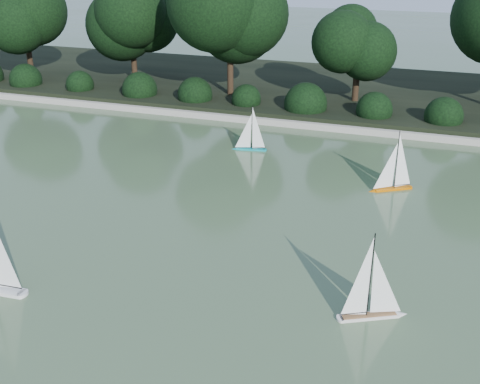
{
  "coord_description": "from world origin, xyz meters",
  "views": [
    {
      "loc": [
        3.66,
        -7.37,
        5.09
      ],
      "look_at": [
        0.3,
        2.35,
        0.7
      ],
      "focal_mm": 45.0,
      "sensor_mm": 36.0,
      "label": 1
    }
  ],
  "objects": [
    {
      "name": "tree_line",
      "position": [
        1.23,
        11.44,
        2.64
      ],
      "size": [
        26.31,
        3.93,
        4.39
      ],
      "color": "black",
      "rests_on": "ground"
    },
    {
      "name": "pond_coping",
      "position": [
        0.0,
        9.0,
        0.09
      ],
      "size": [
        40.0,
        0.35,
        0.18
      ],
      "primitive_type": "cube",
      "color": "gray",
      "rests_on": "ground"
    },
    {
      "name": "ground",
      "position": [
        0.0,
        0.0,
        0.0
      ],
      "size": [
        80.0,
        80.0,
        0.0
      ],
      "primitive_type": "plane",
      "color": "#324A2C",
      "rests_on": "ground"
    },
    {
      "name": "shrub_hedge",
      "position": [
        0.0,
        9.9,
        0.45
      ],
      "size": [
        29.1,
        1.1,
        1.1
      ],
      "color": "black",
      "rests_on": "ground"
    },
    {
      "name": "sailboat_white_b",
      "position": [
        3.11,
        0.17,
        0.23
      ],
      "size": [
        1.01,
        0.63,
        1.47
      ],
      "color": "silver",
      "rests_on": "ground"
    },
    {
      "name": "sailboat_teal",
      "position": [
        -0.96,
        6.6,
        0.2
      ],
      "size": [
        0.93,
        0.3,
        1.26
      ],
      "color": "#0F8B90",
      "rests_on": "ground"
    },
    {
      "name": "sailboat_orange",
      "position": [
        2.79,
        5.07,
        0.22
      ],
      "size": [
        0.94,
        0.66,
        1.41
      ],
      "color": "#CB5F00",
      "rests_on": "ground"
    },
    {
      "name": "far_bank",
      "position": [
        0.0,
        13.0,
        0.15
      ],
      "size": [
        40.0,
        8.0,
        0.3
      ],
      "primitive_type": "cube",
      "color": "black",
      "rests_on": "ground"
    }
  ]
}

